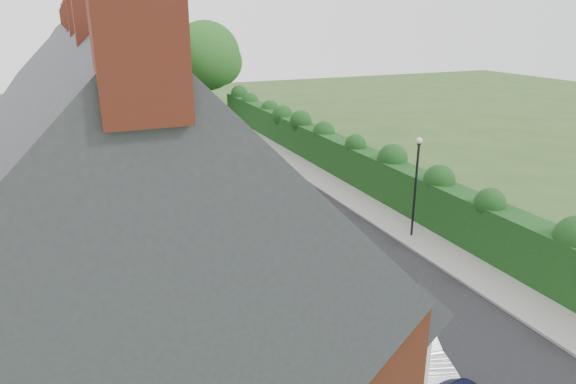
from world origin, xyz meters
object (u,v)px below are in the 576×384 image
object	(u,v)px
car_white	(256,208)
horse_cart	(285,182)
car_grey	(186,126)
lamppost	(416,175)
car_green	(236,183)
horse	(300,198)
car_red	(210,154)
car_beige	(200,138)
car_silver_a	(402,343)
car_silver_b	(318,236)

from	to	relation	value
car_white	horse_cart	bearing A→B (deg)	47.96
horse_cart	car_grey	bearing A→B (deg)	93.47
lamppost	horse_cart	size ratio (longest dim) A/B	1.79
car_green	horse	bearing A→B (deg)	-53.58
car_white	horse	distance (m)	2.71
car_green	car_grey	size ratio (longest dim) A/B	0.92
car_red	horse	world-z (taller)	horse
car_beige	horse_cart	distance (m)	15.83
car_beige	horse	xyz separation A→B (m)	(1.30, -17.91, 0.17)
car_silver_a	lamppost	bearing A→B (deg)	62.84
horse	horse_cart	xyz separation A→B (m)	(0.00, 2.14, 0.35)
car_silver_a	car_silver_b	size ratio (longest dim) A/B	0.95
car_beige	car_grey	bearing A→B (deg)	80.38
car_green	car_silver_a	bearing A→B (deg)	-84.65
car_silver_a	car_grey	distance (m)	37.23
car_beige	horse_cart	bearing A→B (deg)	-94.84
car_white	car_red	size ratio (longest dim) A/B	1.28
car_silver_a	car_grey	size ratio (longest dim) A/B	0.96
car_grey	car_green	bearing A→B (deg)	-89.59
car_green	horse	size ratio (longest dim) A/B	2.35
car_red	car_beige	bearing A→B (deg)	72.25
car_silver_a	car_grey	bearing A→B (deg)	98.66
car_silver_b	horse	distance (m)	5.09
car_beige	horse	world-z (taller)	horse
car_silver_b	car_white	size ratio (longest dim) A/B	1.03
horse_cart	horse	bearing A→B (deg)	-90.00
lamppost	car_grey	world-z (taller)	lamppost
car_red	car_beige	distance (m)	5.64
car_silver_a	car_green	world-z (taller)	car_silver_a
car_grey	horse_cart	size ratio (longest dim) A/B	1.75
lamppost	horse	bearing A→B (deg)	123.98
car_red	car_grey	size ratio (longest dim) A/B	0.77
car_silver_a	car_red	distance (m)	26.01
horse_cart	car_beige	bearing A→B (deg)	94.72
car_green	car_red	bearing A→B (deg)	92.72
car_silver_b	car_white	bearing A→B (deg)	100.49
car_white	car_grey	size ratio (longest dim) A/B	0.98
car_grey	horse	distance (m)	23.54
car_white	car_green	bearing A→B (deg)	93.65
car_green	car_grey	world-z (taller)	car_green
car_silver_a	car_grey	world-z (taller)	car_silver_a
car_silver_b	car_grey	bearing A→B (deg)	84.05
horse_cart	car_silver_b	bearing A→B (deg)	-100.46
car_silver_a	horse	xyz separation A→B (m)	(2.70, 13.69, 0.04)
lamppost	car_grey	bearing A→B (deg)	99.78
horse	car_silver_b	bearing A→B (deg)	60.48
lamppost	horse_cart	distance (m)	8.74
car_grey	car_silver_a	bearing A→B (deg)	-88.38
car_silver_a	car_grey	xyz separation A→B (m)	(1.40, 37.20, -0.07)
car_silver_a	horse	size ratio (longest dim) A/B	2.45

